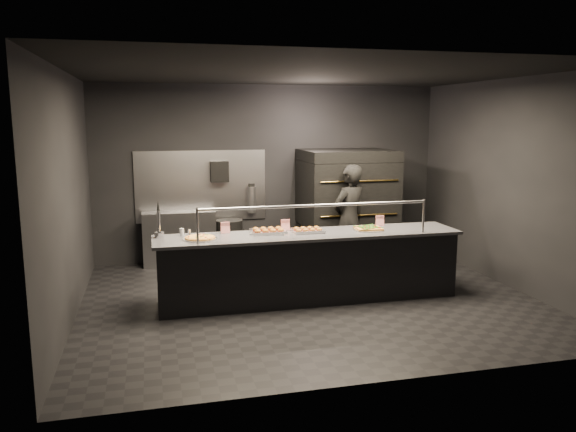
% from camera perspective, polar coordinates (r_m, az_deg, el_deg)
% --- Properties ---
extents(room, '(6.04, 6.00, 3.00)m').
position_cam_1_polar(room, '(7.43, 1.94, 2.66)').
color(room, black).
rests_on(room, ground).
extents(service_counter, '(4.10, 0.78, 1.37)m').
position_cam_1_polar(service_counter, '(7.59, 2.17, -5.13)').
color(service_counter, black).
rests_on(service_counter, ground).
extents(pizza_oven, '(1.50, 1.23, 1.91)m').
position_cam_1_polar(pizza_oven, '(9.62, 5.96, 1.07)').
color(pizza_oven, black).
rests_on(pizza_oven, ground).
extents(prep_shelf, '(1.20, 0.35, 0.90)m').
position_cam_1_polar(prep_shelf, '(9.58, -10.96, -2.23)').
color(prep_shelf, '#99999E').
rests_on(prep_shelf, ground).
extents(towel_dispenser, '(0.30, 0.20, 0.35)m').
position_cam_1_polar(towel_dispenser, '(9.54, -6.99, 4.52)').
color(towel_dispenser, black).
rests_on(towel_dispenser, room).
extents(fire_extinguisher, '(0.14, 0.14, 0.51)m').
position_cam_1_polar(fire_extinguisher, '(9.69, -3.71, 1.73)').
color(fire_extinguisher, '#B2B2B7').
rests_on(fire_extinguisher, room).
extents(beer_tap, '(0.12, 0.18, 0.48)m').
position_cam_1_polar(beer_tap, '(7.37, -12.98, -1.11)').
color(beer_tap, silver).
rests_on(beer_tap, service_counter).
extents(round_pizza, '(0.44, 0.44, 0.03)m').
position_cam_1_polar(round_pizza, '(7.20, -8.93, -2.21)').
color(round_pizza, silver).
rests_on(round_pizza, service_counter).
extents(slider_tray_a, '(0.54, 0.46, 0.07)m').
position_cam_1_polar(slider_tray_a, '(7.50, -2.02, -1.52)').
color(slider_tray_a, silver).
rests_on(slider_tray_a, service_counter).
extents(slider_tray_b, '(0.42, 0.31, 0.07)m').
position_cam_1_polar(slider_tray_b, '(7.56, 2.02, -1.45)').
color(slider_tray_b, silver).
rests_on(slider_tray_b, service_counter).
extents(square_pizza, '(0.44, 0.44, 0.05)m').
position_cam_1_polar(square_pizza, '(7.78, 8.16, -1.26)').
color(square_pizza, silver).
rests_on(square_pizza, service_counter).
extents(condiment_jar, '(0.15, 0.06, 0.10)m').
position_cam_1_polar(condiment_jar, '(7.44, -10.51, -1.63)').
color(condiment_jar, silver).
rests_on(condiment_jar, service_counter).
extents(tent_cards, '(2.33, 0.04, 0.15)m').
position_cam_1_polar(tent_cards, '(7.71, 1.08, -0.84)').
color(tent_cards, white).
rests_on(tent_cards, service_counter).
extents(trash_bin, '(0.44, 0.44, 0.74)m').
position_cam_1_polar(trash_bin, '(9.57, -5.95, -2.60)').
color(trash_bin, black).
rests_on(trash_bin, ground).
extents(worker, '(0.75, 0.65, 1.73)m').
position_cam_1_polar(worker, '(8.89, 6.22, -0.33)').
color(worker, black).
rests_on(worker, ground).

